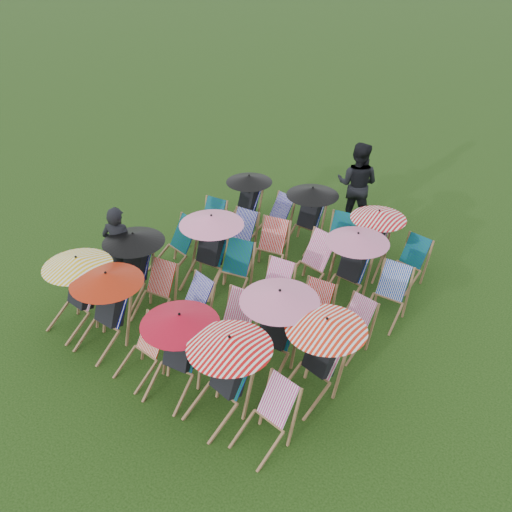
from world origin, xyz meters
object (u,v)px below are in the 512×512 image
Objects in this scene: deckchair_0 at (75,291)px; person_left at (120,248)px; deckchair_29 at (407,263)px; person_rear at (357,184)px; deckchair_5 at (265,419)px.

deckchair_0 is 1.28m from person_left.
person_left is (-4.22, -3.30, 0.41)m from deckchair_29.
deckchair_29 is at bearing 129.97° from person_rear.
deckchair_29 is (3.95, 4.54, -0.28)m from deckchair_0.
deckchair_5 is (4.02, -0.14, -0.26)m from deckchair_0.
deckchair_0 reaches higher than deckchair_5.
deckchair_5 is 4.52m from person_left.
person_rear is at bearing -139.44° from person_left.
deckchair_5 is 0.47× the size of person_rear.
deckchair_0 is at bearing 59.28° from person_rear.
deckchair_5 is 4.68m from deckchair_29.
person_left is (-0.27, 1.24, 0.12)m from deckchair_0.
deckchair_5 reaches higher than deckchair_29.
deckchair_5 is at bearing 95.72° from person_rear.
deckchair_0 is at bearing -173.95° from deckchair_5.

